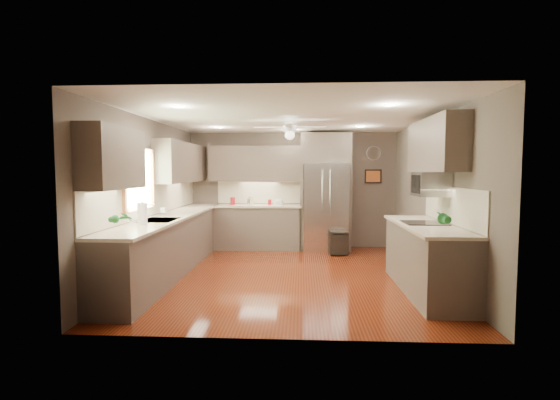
# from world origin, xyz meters

# --- Properties ---
(floor) EXTENTS (5.00, 5.00, 0.00)m
(floor) POSITION_xyz_m (0.00, 0.00, 0.00)
(floor) COLOR #4A1709
(floor) RESTS_ON ground
(ceiling) EXTENTS (5.00, 5.00, 0.00)m
(ceiling) POSITION_xyz_m (0.00, 0.00, 2.50)
(ceiling) COLOR white
(ceiling) RESTS_ON ground
(wall_back) EXTENTS (4.50, 0.00, 4.50)m
(wall_back) POSITION_xyz_m (0.00, 2.50, 1.25)
(wall_back) COLOR brown
(wall_back) RESTS_ON ground
(wall_front) EXTENTS (4.50, 0.00, 4.50)m
(wall_front) POSITION_xyz_m (0.00, -2.50, 1.25)
(wall_front) COLOR brown
(wall_front) RESTS_ON ground
(wall_left) EXTENTS (0.00, 5.00, 5.00)m
(wall_left) POSITION_xyz_m (-2.25, 0.00, 1.25)
(wall_left) COLOR brown
(wall_left) RESTS_ON ground
(wall_right) EXTENTS (0.00, 5.00, 5.00)m
(wall_right) POSITION_xyz_m (2.25, 0.00, 1.25)
(wall_right) COLOR brown
(wall_right) RESTS_ON ground
(canister_a) EXTENTS (0.12, 0.12, 0.16)m
(canister_a) POSITION_xyz_m (-1.28, 2.23, 1.02)
(canister_a) COLOR maroon
(canister_a) RESTS_ON back_run
(canister_b) EXTENTS (0.09, 0.09, 0.13)m
(canister_b) POSITION_xyz_m (-0.93, 2.22, 1.01)
(canister_b) COLOR silver
(canister_b) RESTS_ON back_run
(canister_c) EXTENTS (0.14, 0.14, 0.18)m
(canister_c) POSITION_xyz_m (-0.88, 2.24, 1.03)
(canister_c) COLOR #C0B890
(canister_c) RESTS_ON back_run
(canister_d) EXTENTS (0.09, 0.09, 0.12)m
(canister_d) POSITION_xyz_m (-0.48, 2.19, 1.00)
(canister_d) COLOR maroon
(canister_d) RESTS_ON back_run
(soap_bottle) EXTENTS (0.08, 0.09, 0.18)m
(soap_bottle) POSITION_xyz_m (-2.06, 0.12, 1.03)
(soap_bottle) COLOR white
(soap_bottle) RESTS_ON left_run
(potted_plant_left) EXTENTS (0.20, 0.18, 0.32)m
(potted_plant_left) POSITION_xyz_m (-1.96, -1.69, 1.10)
(potted_plant_left) COLOR #1B6025
(potted_plant_left) RESTS_ON left_run
(potted_plant_right) EXTENTS (0.19, 0.16, 0.31)m
(potted_plant_right) POSITION_xyz_m (1.91, -1.43, 1.10)
(potted_plant_right) COLOR #1B6025
(potted_plant_right) RESTS_ON right_run
(bowl) EXTENTS (0.25, 0.25, 0.05)m
(bowl) POSITION_xyz_m (-0.29, 2.23, 0.97)
(bowl) COLOR #C0B890
(bowl) RESTS_ON back_run
(left_run) EXTENTS (0.65, 4.70, 1.45)m
(left_run) POSITION_xyz_m (-1.95, 0.15, 0.48)
(left_run) COLOR #4C3E37
(left_run) RESTS_ON ground
(back_run) EXTENTS (1.85, 0.65, 1.45)m
(back_run) POSITION_xyz_m (-0.72, 2.20, 0.48)
(back_run) COLOR #4C3E37
(back_run) RESTS_ON ground
(uppers) EXTENTS (4.50, 4.70, 0.95)m
(uppers) POSITION_xyz_m (-0.74, 0.71, 1.87)
(uppers) COLOR #4C3E37
(uppers) RESTS_ON wall_left
(window) EXTENTS (0.05, 1.12, 0.92)m
(window) POSITION_xyz_m (-2.22, -0.50, 1.55)
(window) COLOR #BFF2B2
(window) RESTS_ON wall_left
(sink) EXTENTS (0.50, 0.70, 0.32)m
(sink) POSITION_xyz_m (-1.93, -0.50, 0.91)
(sink) COLOR silver
(sink) RESTS_ON left_run
(refrigerator) EXTENTS (1.06, 0.75, 2.45)m
(refrigerator) POSITION_xyz_m (0.70, 2.16, 1.19)
(refrigerator) COLOR silver
(refrigerator) RESTS_ON ground
(right_run) EXTENTS (0.70, 2.20, 1.45)m
(right_run) POSITION_xyz_m (1.93, -0.80, 0.48)
(right_run) COLOR #4C3E37
(right_run) RESTS_ON ground
(microwave) EXTENTS (0.43, 0.55, 0.34)m
(microwave) POSITION_xyz_m (2.03, -0.55, 1.48)
(microwave) COLOR silver
(microwave) RESTS_ON wall_right
(ceiling_fan) EXTENTS (1.18, 1.18, 0.32)m
(ceiling_fan) POSITION_xyz_m (-0.00, 0.30, 2.33)
(ceiling_fan) COLOR white
(ceiling_fan) RESTS_ON ceiling
(recessed_lights) EXTENTS (2.84, 3.14, 0.01)m
(recessed_lights) POSITION_xyz_m (-0.04, 0.40, 2.49)
(recessed_lights) COLOR white
(recessed_lights) RESTS_ON ceiling
(wall_clock) EXTENTS (0.30, 0.03, 0.30)m
(wall_clock) POSITION_xyz_m (1.75, 2.48, 2.05)
(wall_clock) COLOR white
(wall_clock) RESTS_ON wall_back
(framed_print) EXTENTS (0.36, 0.03, 0.30)m
(framed_print) POSITION_xyz_m (1.75, 2.48, 1.55)
(framed_print) COLOR black
(framed_print) RESTS_ON wall_back
(stool) EXTENTS (0.38, 0.38, 0.45)m
(stool) POSITION_xyz_m (0.93, 1.64, 0.24)
(stool) COLOR black
(stool) RESTS_ON ground
(paper_towel) EXTENTS (0.13, 0.13, 0.33)m
(paper_towel) POSITION_xyz_m (-1.98, -1.01, 1.08)
(paper_towel) COLOR white
(paper_towel) RESTS_ON left_run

